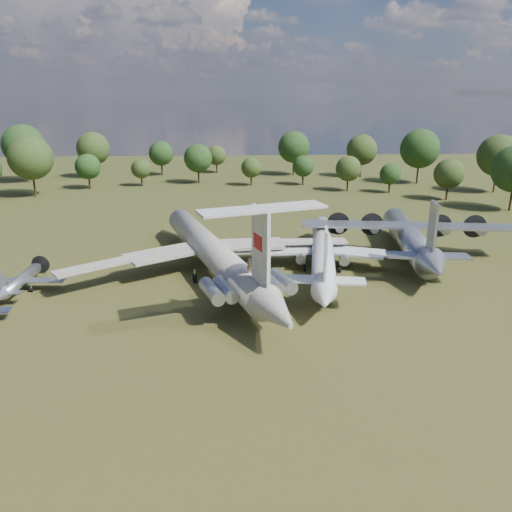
{
  "coord_description": "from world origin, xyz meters",
  "views": [
    {
      "loc": [
        5.25,
        -65.76,
        25.3
      ],
      "look_at": [
        8.61,
        -3.83,
        5.0
      ],
      "focal_mm": 35.0,
      "sensor_mm": 36.0,
      "label": 1
    }
  ],
  "objects_px": {
    "il62_airliner": "(212,257)",
    "person_on_il62": "(249,265)",
    "an12_transport": "(409,242)",
    "tu104_jet": "(322,256)",
    "small_prop_northwest": "(21,283)"
  },
  "relations": [
    {
      "from": "an12_transport",
      "to": "small_prop_northwest",
      "type": "xyz_separation_m",
      "value": [
        -56.83,
        -11.84,
        -1.42
      ]
    },
    {
      "from": "il62_airliner",
      "to": "person_on_il62",
      "type": "relative_size",
      "value": 29.67
    },
    {
      "from": "il62_airliner",
      "to": "tu104_jet",
      "type": "relative_size",
      "value": 1.29
    },
    {
      "from": "tu104_jet",
      "to": "an12_transport",
      "type": "relative_size",
      "value": 1.14
    },
    {
      "from": "il62_airliner",
      "to": "an12_transport",
      "type": "xyz_separation_m",
      "value": [
        31.4,
        6.92,
        -0.22
      ]
    },
    {
      "from": "small_prop_northwest",
      "to": "person_on_il62",
      "type": "distance_m",
      "value": 32.2
    },
    {
      "from": "tu104_jet",
      "to": "small_prop_northwest",
      "type": "height_order",
      "value": "tu104_jet"
    },
    {
      "from": "tu104_jet",
      "to": "person_on_il62",
      "type": "distance_m",
      "value": 20.26
    },
    {
      "from": "an12_transport",
      "to": "small_prop_northwest",
      "type": "relative_size",
      "value": 2.53
    },
    {
      "from": "person_on_il62",
      "to": "an12_transport",
      "type": "bearing_deg",
      "value": -137.24
    },
    {
      "from": "il62_airliner",
      "to": "person_on_il62",
      "type": "bearing_deg",
      "value": -90.0
    },
    {
      "from": "il62_airliner",
      "to": "person_on_il62",
      "type": "xyz_separation_m",
      "value": [
        4.79,
        -14.68,
        3.7
      ]
    },
    {
      "from": "tu104_jet",
      "to": "small_prop_northwest",
      "type": "relative_size",
      "value": 2.87
    },
    {
      "from": "il62_airliner",
      "to": "small_prop_northwest",
      "type": "distance_m",
      "value": 25.95
    },
    {
      "from": "tu104_jet",
      "to": "an12_transport",
      "type": "xyz_separation_m",
      "value": [
        15.04,
        5.53,
        0.35
      ]
    }
  ]
}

